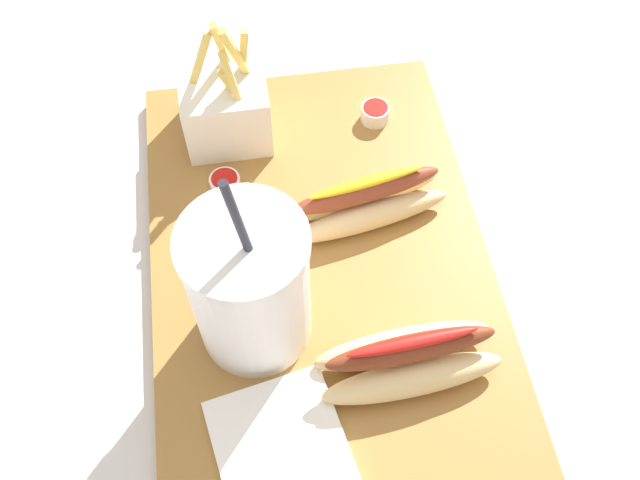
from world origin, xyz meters
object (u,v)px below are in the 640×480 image
at_px(fries_basket, 226,104).
at_px(ketchup_cup_1, 375,113).
at_px(hot_dog_2, 408,359).
at_px(napkin_stack, 280,445).
at_px(ketchup_cup_2, 225,183).
at_px(hot_dog_1, 365,202).
at_px(soda_cup, 250,287).

xyz_separation_m(fries_basket, ketchup_cup_1, (0.01, 0.16, -0.03)).
height_order(hot_dog_2, napkin_stack, hot_dog_2).
bearing_deg(fries_basket, ketchup_cup_2, -7.69).
xyz_separation_m(hot_dog_1, ketchup_cup_1, (-0.12, 0.04, -0.01)).
distance_m(ketchup_cup_1, ketchup_cup_2, 0.18).
bearing_deg(hot_dog_1, napkin_stack, -27.21).
bearing_deg(hot_dog_2, ketchup_cup_1, 173.92).
height_order(fries_basket, napkin_stack, fries_basket).
relative_size(hot_dog_2, napkin_stack, 1.50).
height_order(ketchup_cup_2, napkin_stack, ketchup_cup_2).
xyz_separation_m(soda_cup, hot_dog_1, (-0.11, 0.12, -0.05)).
xyz_separation_m(ketchup_cup_1, ketchup_cup_2, (0.07, -0.17, -0.00)).
height_order(fries_basket, ketchup_cup_1, fries_basket).
distance_m(fries_basket, hot_dog_2, 0.33).
height_order(hot_dog_2, ketchup_cup_1, hot_dog_2).
height_order(fries_basket, hot_dog_1, fries_basket).
distance_m(hot_dog_1, ketchup_cup_2, 0.15).
bearing_deg(napkin_stack, hot_dog_2, 113.08).
bearing_deg(hot_dog_2, soda_cup, -116.14).
relative_size(soda_cup, hot_dog_1, 1.29).
xyz_separation_m(fries_basket, ketchup_cup_2, (0.08, -0.01, -0.03)).
distance_m(hot_dog_1, hot_dog_2, 0.17).
bearing_deg(ketchup_cup_1, soda_cup, -33.95).
distance_m(fries_basket, ketchup_cup_1, 0.16).
xyz_separation_m(ketchup_cup_2, napkin_stack, (0.27, 0.02, -0.00)).
height_order(soda_cup, napkin_stack, soda_cup).
height_order(hot_dog_1, ketchup_cup_2, hot_dog_1).
relative_size(fries_basket, napkin_stack, 1.40).
bearing_deg(hot_dog_2, hot_dog_1, -178.24).
bearing_deg(soda_cup, hot_dog_2, 63.86).
relative_size(soda_cup, napkin_stack, 2.06).
bearing_deg(napkin_stack, fries_basket, -178.13).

